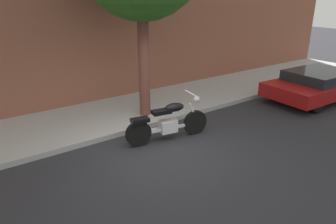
{
  "coord_description": "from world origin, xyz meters",
  "views": [
    {
      "loc": [
        -3.8,
        -5.54,
        3.56
      ],
      "look_at": [
        0.48,
        0.42,
        0.76
      ],
      "focal_mm": 33.69,
      "sensor_mm": 36.0,
      "label": 1
    }
  ],
  "objects": [
    {
      "name": "motorcycle",
      "position": [
        0.48,
        0.43,
        0.48
      ],
      "size": [
        2.25,
        0.77,
        1.15
      ],
      "color": "black",
      "rests_on": "ground"
    },
    {
      "name": "parked_car_red",
      "position": [
        6.74,
        0.02,
        0.55
      ],
      "size": [
        4.22,
        2.07,
        1.03
      ],
      "color": "black",
      "rests_on": "ground"
    },
    {
      "name": "ground_plane",
      "position": [
        0.0,
        0.0,
        0.0
      ],
      "size": [
        60.0,
        60.0,
        0.0
      ],
      "primitive_type": "plane",
      "color": "#28282D"
    },
    {
      "name": "sidewalk",
      "position": [
        0.0,
        2.66,
        0.07
      ],
      "size": [
        25.13,
        2.75,
        0.14
      ],
      "primitive_type": "cube",
      "color": "#A5A5A5",
      "rests_on": "ground"
    }
  ]
}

